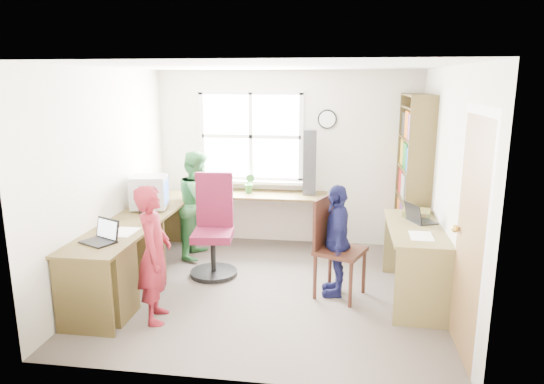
% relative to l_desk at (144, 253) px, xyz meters
% --- Properties ---
extents(room, '(3.64, 3.44, 2.44)m').
position_rel_l_desk_xyz_m(room, '(1.32, 0.38, 0.76)').
color(room, '#4E453E').
rests_on(room, ground).
extents(l_desk, '(2.38, 2.95, 0.75)m').
position_rel_l_desk_xyz_m(l_desk, '(0.00, 0.00, 0.00)').
color(l_desk, brown).
rests_on(l_desk, ground).
extents(right_desk, '(0.64, 1.37, 0.79)m').
position_rel_l_desk_xyz_m(right_desk, '(2.88, 0.30, 0.12)').
color(right_desk, olive).
rests_on(right_desk, ground).
extents(bookshelf, '(0.30, 1.02, 2.10)m').
position_rel_l_desk_xyz_m(bookshelf, '(2.96, 1.47, 0.55)').
color(bookshelf, brown).
rests_on(bookshelf, ground).
extents(swivel_chair, '(0.61, 0.61, 1.20)m').
position_rel_l_desk_xyz_m(swivel_chair, '(0.59, 0.67, 0.06)').
color(swivel_chair, black).
rests_on(swivel_chair, ground).
extents(wooden_chair, '(0.60, 0.60, 1.07)m').
position_rel_l_desk_xyz_m(wooden_chair, '(2.00, 0.26, 0.12)').
color(wooden_chair, '#371A12').
rests_on(wooden_chair, ground).
extents(crt_monitor, '(0.47, 0.43, 0.40)m').
position_rel_l_desk_xyz_m(crt_monitor, '(-0.21, 0.73, 0.50)').
color(crt_monitor, '#B7B6BB').
rests_on(crt_monitor, l_desk).
extents(laptop_left, '(0.39, 0.37, 0.21)m').
position_rel_l_desk_xyz_m(laptop_left, '(-0.19, -0.51, 0.34)').
color(laptop_left, black).
rests_on(laptop_left, l_desk).
extents(laptop_right, '(0.35, 0.37, 0.21)m').
position_rel_l_desk_xyz_m(laptop_right, '(2.89, 0.47, 0.38)').
color(laptop_right, black).
rests_on(laptop_right, right_desk).
extents(speaker_a, '(0.11, 0.11, 0.17)m').
position_rel_l_desk_xyz_m(speaker_a, '(-0.19, 0.50, 0.38)').
color(speaker_a, black).
rests_on(speaker_a, l_desk).
extents(speaker_b, '(0.11, 0.11, 0.19)m').
position_rel_l_desk_xyz_m(speaker_b, '(-0.19, 1.15, 0.39)').
color(speaker_b, black).
rests_on(speaker_b, l_desk).
extents(cd_tower, '(0.18, 0.17, 0.88)m').
position_rel_l_desk_xyz_m(cd_tower, '(1.64, 1.76, 0.73)').
color(cd_tower, black).
rests_on(cd_tower, l_desk).
extents(game_box, '(0.35, 0.35, 0.06)m').
position_rel_l_desk_xyz_m(game_box, '(2.91, 0.75, 0.36)').
color(game_box, red).
rests_on(game_box, right_desk).
extents(paper_a, '(0.23, 0.33, 0.00)m').
position_rel_l_desk_xyz_m(paper_a, '(-0.11, -0.20, 0.30)').
color(paper_a, white).
rests_on(paper_a, l_desk).
extents(paper_b, '(0.22, 0.31, 0.00)m').
position_rel_l_desk_xyz_m(paper_b, '(2.85, -0.02, 0.33)').
color(paper_b, white).
rests_on(paper_b, right_desk).
extents(potted_plant, '(0.18, 0.16, 0.27)m').
position_rel_l_desk_xyz_m(potted_plant, '(0.83, 1.70, 0.43)').
color(potted_plant, '#2F7532').
rests_on(potted_plant, l_desk).
extents(person_red, '(0.42, 0.54, 1.33)m').
position_rel_l_desk_xyz_m(person_red, '(0.34, -0.55, 0.21)').
color(person_red, maroon).
rests_on(person_red, ground).
extents(person_green, '(0.54, 0.69, 1.39)m').
position_rel_l_desk_xyz_m(person_green, '(0.25, 1.22, 0.24)').
color(person_green, '#317B3A').
rests_on(person_green, ground).
extents(person_navy, '(0.32, 0.72, 1.21)m').
position_rel_l_desk_xyz_m(person_navy, '(2.04, 0.28, 0.15)').
color(person_navy, '#161745').
rests_on(person_navy, ground).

